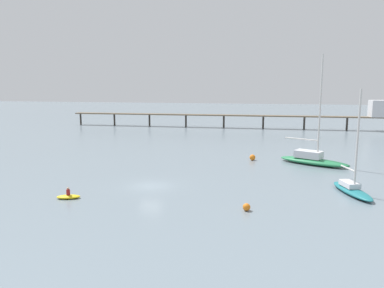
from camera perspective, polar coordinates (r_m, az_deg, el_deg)
ground_plane at (r=40.52m, az=-6.52°, el=-6.58°), size 400.00×400.00×0.00m
pier at (r=97.03m, az=16.34°, el=4.79°), size 84.76×6.07×7.56m
sailboat_green at (r=53.86m, az=18.43°, el=-2.16°), size 10.09×7.02×15.19m
sailboat_teal at (r=40.77m, az=23.83°, el=-6.28°), size 3.86×7.19×10.67m
dinghy_yellow at (r=37.87m, az=-18.85°, el=-7.78°), size 2.46×1.63×1.14m
mooring_buoy_mid at (r=54.69m, az=9.49°, el=-2.09°), size 0.88×0.88×0.88m
mooring_buoy_inner at (r=32.81m, az=8.57°, el=-9.77°), size 0.68×0.68×0.68m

